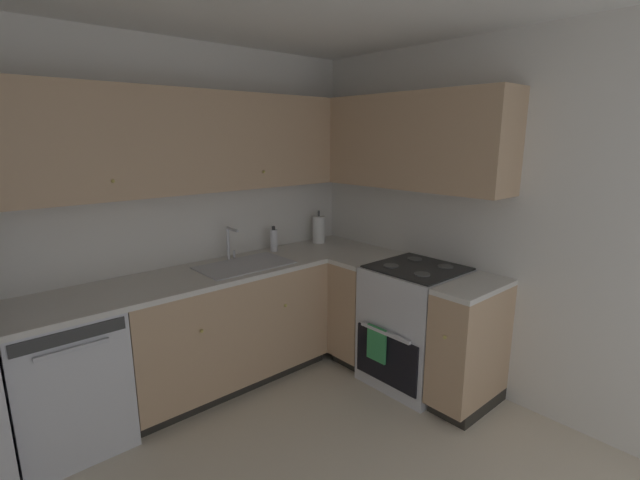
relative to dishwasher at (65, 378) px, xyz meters
name	(u,v)px	position (x,y,z in m)	size (l,w,h in m)	color
wall_back	(142,222)	(0.64, 0.33, 0.81)	(3.67, 0.05, 2.48)	silver
wall_right	(510,226)	(2.45, -1.43, 0.81)	(0.05, 3.56, 2.48)	silver
dishwasher	(65,378)	(0.00, 0.00, 0.00)	(0.60, 0.63, 0.86)	silver
lower_cabinets_back	(225,328)	(1.07, 0.00, 0.00)	(1.52, 0.62, 0.86)	tan
countertop_back	(222,271)	(1.06, 0.00, 0.44)	(2.73, 0.60, 0.04)	beige
lower_cabinets_right	(411,327)	(2.13, -0.91, 0.00)	(0.62, 1.23, 0.86)	tan
countertop_right	(414,271)	(2.13, -0.91, 0.44)	(0.60, 1.23, 0.03)	beige
oven_range	(415,324)	(2.15, -0.92, 0.02)	(0.68, 0.62, 1.04)	silver
upper_cabinets_back	(183,142)	(0.90, 0.14, 1.36)	(2.41, 0.34, 0.68)	tan
upper_cabinets_right	(397,141)	(2.27, -0.59, 1.36)	(0.32, 1.78, 0.68)	tan
sink	(245,271)	(1.24, -0.03, 0.42)	(0.68, 0.40, 0.10)	#B7B7BC
faucet	(230,241)	(1.24, 0.18, 0.61)	(0.07, 0.16, 0.26)	silver
soap_bottle	(274,240)	(1.66, 0.18, 0.56)	(0.06, 0.06, 0.21)	silver
paper_towel_roll	(319,229)	(2.14, 0.16, 0.58)	(0.11, 0.11, 0.30)	white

